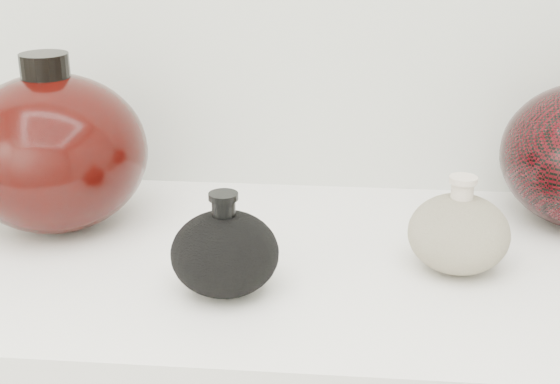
{
  "coord_description": "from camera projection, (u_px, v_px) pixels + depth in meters",
  "views": [
    {
      "loc": [
        0.11,
        0.08,
        1.32
      ],
      "look_at": [
        0.03,
        0.92,
        1.0
      ],
      "focal_mm": 50.0,
      "sensor_mm": 36.0,
      "label": 1
    }
  ],
  "objects": [
    {
      "name": "left_round_pot",
      "position": [
        54.0,
        152.0,
        1.02
      ],
      "size": [
        0.25,
        0.25,
        0.23
      ],
      "color": "black",
      "rests_on": "display_counter"
    },
    {
      "name": "cream_gourd_vase",
      "position": [
        459.0,
        233.0,
        0.91
      ],
      "size": [
        0.16,
        0.16,
        0.12
      ],
      "color": "beige",
      "rests_on": "display_counter"
    },
    {
      "name": "black_gourd_vase",
      "position": [
        225.0,
        252.0,
        0.86
      ],
      "size": [
        0.16,
        0.16,
        0.12
      ],
      "color": "black",
      "rests_on": "display_counter"
    }
  ]
}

